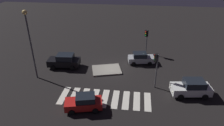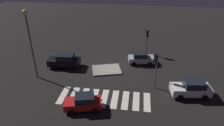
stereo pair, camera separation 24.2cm
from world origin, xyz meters
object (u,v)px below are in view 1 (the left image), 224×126
Objects in this scene: car_black at (64,61)px; traffic_light_north at (146,36)px; car_silver at (141,58)px; traffic_light_east at (156,62)px; street_lamp at (29,35)px; traffic_island at (107,70)px; car_red at (84,102)px; car_white at (192,88)px.

traffic_light_north is (11.11, 5.62, 2.00)m from car_black.
car_silver is 0.90× the size of traffic_light_east.
street_lamp is at bearing -18.38° from traffic_light_north.
car_silver is at bearing 30.78° from traffic_island.
street_lamp reaches higher than car_black.
car_red is 8.97m from traffic_light_east.
car_white is 1.15× the size of car_silver.
traffic_light_north is (-4.81, 10.15, 2.01)m from car_white.
car_black is 6.32m from street_lamp.
street_lamp is (-18.50, 1.38, 4.84)m from car_white.
car_red is 12.07m from car_silver.
traffic_island is at bearing -30.14° from car_white.
car_white is at bearing -161.66° from traffic_light_east.
street_lamp reaches higher than car_white.
car_silver is at bearing 26.64° from traffic_light_north.
car_white is 1.15× the size of traffic_light_north.
traffic_light_east is at bearing 160.12° from car_black.
car_black reaches higher than car_red.
car_red is at bearing 116.38° from car_black.
traffic_light_east is (6.07, -3.19, 3.16)m from traffic_island.
traffic_island is 10.93m from car_white.
traffic_light_east is 0.50× the size of street_lamp.
traffic_island is at bearing -110.86° from car_red.
traffic_light_east is at bearing -27.71° from traffic_island.
car_silver is at bearing -170.67° from car_black.
traffic_light_east is 9.15m from traffic_light_north.
street_lamp is (-13.69, -8.77, 2.83)m from traffic_light_north.
traffic_light_north is (5.23, 5.92, 2.84)m from traffic_island.
traffic_light_east reaches higher than car_black.
traffic_island is 10.58m from street_lamp.
street_lamp is (-7.36, 5.14, 4.96)m from car_red.
car_silver is 0.45× the size of street_lamp.
street_lamp is at bearing 47.14° from car_black.
traffic_island is at bearing -158.02° from car_silver.
car_black is (-5.89, 0.30, 0.84)m from traffic_island.
car_silver is 3.93m from traffic_light_north.
car_white is at bearing -174.39° from car_red.
car_red is at bearing -34.91° from street_lamp.
car_red is 1.02× the size of traffic_light_north.
traffic_island is 1.14× the size of car_silver.
car_red is 9.58m from car_black.
traffic_island is 5.95m from car_black.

